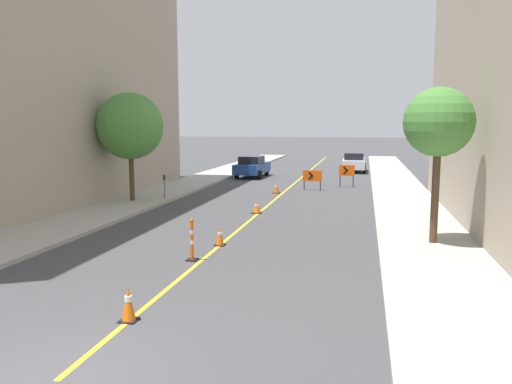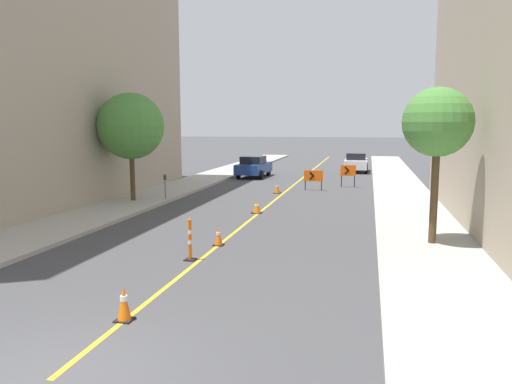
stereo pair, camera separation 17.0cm
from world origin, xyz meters
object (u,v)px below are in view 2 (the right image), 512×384
(arrow_barricade_secondary, at_px, (348,172))
(parked_car_curb_near, at_px, (254,166))
(arrow_barricade_primary, at_px, (313,176))
(traffic_cone_second, at_px, (218,236))
(traffic_cone_third, at_px, (257,207))
(parked_car_curb_mid, at_px, (356,162))
(street_tree_left_near, at_px, (131,126))
(parking_meter_near_curb, at_px, (165,181))
(traffic_cone_fourth, at_px, (277,188))
(traffic_cone_nearest, at_px, (124,303))
(delineator_post_front, at_px, (190,242))
(street_tree_right_near, at_px, (438,123))

(arrow_barricade_secondary, distance_m, parked_car_curb_near, 8.48)
(arrow_barricade_primary, height_order, parked_car_curb_near, parked_car_curb_near)
(traffic_cone_second, relative_size, traffic_cone_third, 1.16)
(traffic_cone_third, xyz_separation_m, parked_car_curb_mid, (3.80, 20.74, 0.54))
(traffic_cone_second, xyz_separation_m, street_tree_left_near, (-6.77, 7.53, 3.52))
(parking_meter_near_curb, bearing_deg, traffic_cone_fourth, 40.75)
(traffic_cone_nearest, distance_m, arrow_barricade_secondary, 23.12)
(traffic_cone_fourth, height_order, delineator_post_front, delineator_post_front)
(traffic_cone_second, relative_size, parking_meter_near_curb, 0.49)
(traffic_cone_nearest, relative_size, delineator_post_front, 0.60)
(traffic_cone_second, distance_m, delineator_post_front, 1.94)
(traffic_cone_nearest, bearing_deg, traffic_cone_fourth, 91.09)
(street_tree_right_near, bearing_deg, arrow_barricade_primary, 111.82)
(street_tree_left_near, bearing_deg, parked_car_curb_mid, 61.58)
(parked_car_curb_near, bearing_deg, traffic_cone_nearest, -79.40)
(traffic_cone_second, xyz_separation_m, parking_meter_near_curb, (-5.39, 8.36, 0.73))
(parking_meter_near_curb, bearing_deg, traffic_cone_nearest, -70.01)
(traffic_cone_nearest, xyz_separation_m, street_tree_left_near, (-6.77, 13.99, 3.46))
(parking_meter_near_curb, bearing_deg, street_tree_left_near, -148.93)
(street_tree_left_near, distance_m, street_tree_right_near, 14.91)
(parked_car_curb_near, height_order, parked_car_curb_mid, same)
(street_tree_left_near, bearing_deg, arrow_barricade_secondary, 40.85)
(traffic_cone_fourth, distance_m, arrow_barricade_secondary, 5.37)
(arrow_barricade_secondary, bearing_deg, parked_car_curb_mid, 86.18)
(parking_meter_near_curb, bearing_deg, arrow_barricade_primary, 40.92)
(traffic_cone_third, xyz_separation_m, street_tree_left_near, (-6.67, 1.39, 3.57))
(traffic_cone_second, xyz_separation_m, street_tree_right_near, (6.76, 1.28, 3.65))
(traffic_cone_fourth, height_order, arrow_barricade_secondary, arrow_barricade_secondary)
(parking_meter_near_curb, distance_m, street_tree_left_near, 3.22)
(traffic_cone_fourth, height_order, parked_car_curb_near, parked_car_curb_near)
(traffic_cone_second, height_order, parked_car_curb_near, parked_car_curb_near)
(traffic_cone_nearest, height_order, arrow_barricade_secondary, arrow_barricade_secondary)
(arrow_barricade_primary, bearing_deg, street_tree_right_near, -67.52)
(traffic_cone_second, bearing_deg, arrow_barricade_primary, 83.93)
(traffic_cone_third, relative_size, street_tree_right_near, 0.11)
(delineator_post_front, height_order, parked_car_curb_near, parked_car_curb_near)
(delineator_post_front, distance_m, street_tree_right_near, 8.45)
(arrow_barricade_primary, xyz_separation_m, parking_meter_near_curb, (-6.92, -5.99, 0.20))
(arrow_barricade_secondary, relative_size, street_tree_right_near, 0.28)
(traffic_cone_third, xyz_separation_m, delineator_post_front, (-0.18, -8.05, 0.27))
(traffic_cone_fourth, bearing_deg, street_tree_left_near, -141.13)
(arrow_barricade_primary, relative_size, street_tree_left_near, 0.23)
(traffic_cone_fourth, distance_m, parking_meter_near_curb, 6.68)
(traffic_cone_fourth, xyz_separation_m, street_tree_right_near, (7.13, -11.42, 3.64))
(traffic_cone_fourth, relative_size, delineator_post_front, 0.51)
(arrow_barricade_secondary, distance_m, parked_car_curb_mid, 10.49)
(street_tree_right_near, bearing_deg, traffic_cone_second, -169.30)
(traffic_cone_second, bearing_deg, parked_car_curb_mid, 82.16)
(traffic_cone_third, bearing_deg, traffic_cone_second, -89.10)
(traffic_cone_nearest, relative_size, parking_meter_near_curb, 0.59)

